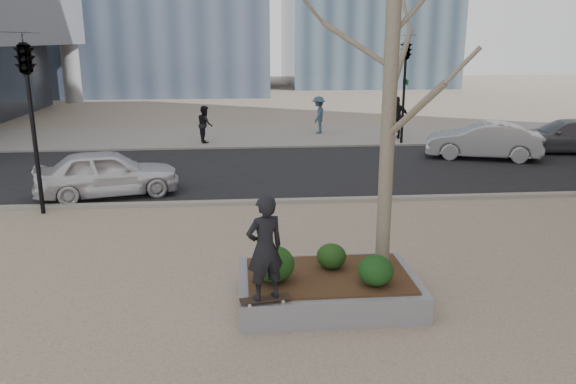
{
  "coord_description": "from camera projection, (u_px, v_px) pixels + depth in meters",
  "views": [
    {
      "loc": [
        -0.44,
        -8.67,
        4.32
      ],
      "look_at": [
        0.5,
        2.0,
        1.4
      ],
      "focal_mm": 35.0,
      "sensor_mm": 36.0,
      "label": 1
    }
  ],
  "objects": [
    {
      "name": "ground",
      "position": [
        269.0,
        303.0,
        9.5
      ],
      "size": [
        120.0,
        120.0,
        0.0
      ],
      "primitive_type": "plane",
      "color": "tan",
      "rests_on": "ground"
    },
    {
      "name": "street",
      "position": [
        253.0,
        170.0,
        19.11
      ],
      "size": [
        60.0,
        8.0,
        0.02
      ],
      "primitive_type": "cube",
      "color": "black",
      "rests_on": "ground"
    },
    {
      "name": "far_sidewalk",
      "position": [
        249.0,
        136.0,
        25.84
      ],
      "size": [
        60.0,
        6.0,
        0.02
      ],
      "primitive_type": "cube",
      "color": "gray",
      "rests_on": "ground"
    },
    {
      "name": "planter",
      "position": [
        328.0,
        289.0,
        9.53
      ],
      "size": [
        3.0,
        2.0,
        0.45
      ],
      "primitive_type": "cube",
      "color": "gray",
      "rests_on": "ground"
    },
    {
      "name": "planter_mulch",
      "position": [
        328.0,
        275.0,
        9.46
      ],
      "size": [
        2.7,
        1.7,
        0.04
      ],
      "primitive_type": "cube",
      "color": "#382314",
      "rests_on": "planter"
    },
    {
      "name": "sycamore_tree",
      "position": [
        391.0,
        74.0,
        8.96
      ],
      "size": [
        2.8,
        2.8,
        6.6
      ],
      "primitive_type": null,
      "color": "gray",
      "rests_on": "planter_mulch"
    },
    {
      "name": "shrub_left",
      "position": [
        273.0,
        264.0,
        9.13
      ],
      "size": [
        0.7,
        0.7,
        0.59
      ],
      "primitive_type": "ellipsoid",
      "color": "#153811",
      "rests_on": "planter_mulch"
    },
    {
      "name": "shrub_middle",
      "position": [
        331.0,
        256.0,
        9.67
      ],
      "size": [
        0.51,
        0.51,
        0.44
      ],
      "primitive_type": "ellipsoid",
      "color": "#193410",
      "rests_on": "planter_mulch"
    },
    {
      "name": "shrub_right",
      "position": [
        376.0,
        270.0,
        9.0
      ],
      "size": [
        0.58,
        0.58,
        0.49
      ],
      "primitive_type": "ellipsoid",
      "color": "#123A14",
      "rests_on": "planter_mulch"
    },
    {
      "name": "skateboard",
      "position": [
        265.0,
        300.0,
        8.52
      ],
      "size": [
        0.8,
        0.33,
        0.08
      ],
      "primitive_type": null,
      "rotation": [
        0.0,
        0.0,
        0.17
      ],
      "color": "black",
      "rests_on": "planter"
    },
    {
      "name": "skateboarder",
      "position": [
        265.0,
        248.0,
        8.3
      ],
      "size": [
        0.7,
        0.59,
        1.62
      ],
      "primitive_type": "imported",
      "rotation": [
        0.0,
        0.0,
        3.54
      ],
      "color": "black",
      "rests_on": "skateboard"
    },
    {
      "name": "police_car",
      "position": [
        108.0,
        173.0,
        15.79
      ],
      "size": [
        4.18,
        2.48,
        1.33
      ],
      "primitive_type": "imported",
      "rotation": [
        0.0,
        0.0,
        1.82
      ],
      "color": "silver",
      "rests_on": "street"
    },
    {
      "name": "car_silver",
      "position": [
        483.0,
        141.0,
        20.78
      ],
      "size": [
        4.34,
        2.66,
        1.35
      ],
      "primitive_type": "imported",
      "rotation": [
        0.0,
        0.0,
        4.39
      ],
      "color": "#9B9EA2",
      "rests_on": "street"
    },
    {
      "name": "car_third",
      "position": [
        564.0,
        136.0,
        21.99
      ],
      "size": [
        4.67,
        2.68,
        1.28
      ],
      "primitive_type": "imported",
      "rotation": [
        0.0,
        0.0,
        4.5
      ],
      "color": "slate",
      "rests_on": "street"
    },
    {
      "name": "pedestrian_a",
      "position": [
        205.0,
        124.0,
        23.98
      ],
      "size": [
        0.75,
        0.88,
        1.58
      ],
      "primitive_type": "imported",
      "rotation": [
        0.0,
        0.0,
        1.79
      ],
      "color": "black",
      "rests_on": "far_sidewalk"
    },
    {
      "name": "pedestrian_b",
      "position": [
        319.0,
        115.0,
        26.31
      ],
      "size": [
        0.97,
        1.27,
        1.74
      ],
      "primitive_type": "imported",
      "rotation": [
        0.0,
        0.0,
        4.39
      ],
      "color": "#375063",
      "rests_on": "far_sidewalk"
    },
    {
      "name": "pedestrian_c",
      "position": [
        397.0,
        118.0,
        24.94
      ],
      "size": [
        1.15,
        0.63,
        1.86
      ],
      "primitive_type": "imported",
      "rotation": [
        0.0,
        0.0,
        2.98
      ],
      "color": "black",
      "rests_on": "far_sidewalk"
    },
    {
      "name": "traffic_light_near",
      "position": [
        33.0,
        126.0,
        13.82
      ],
      "size": [
        0.6,
        2.48,
        4.5
      ],
      "primitive_type": null,
      "color": "black",
      "rests_on": "ground"
    },
    {
      "name": "traffic_light_far",
      "position": [
        404.0,
        90.0,
        23.49
      ],
      "size": [
        0.6,
        2.48,
        4.5
      ],
      "primitive_type": null,
      "color": "black",
      "rests_on": "ground"
    }
  ]
}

